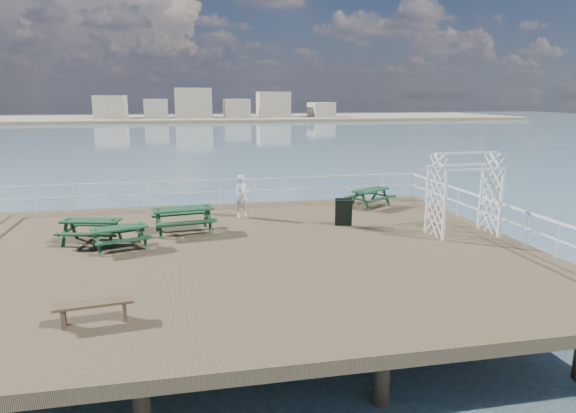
% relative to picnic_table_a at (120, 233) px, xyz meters
% --- Properties ---
extents(ground, '(18.00, 14.00, 0.30)m').
position_rel_picnic_table_a_xyz_m(ground, '(3.48, -0.81, -0.65)').
color(ground, brown).
rests_on(ground, ground).
extents(sea_backdrop, '(300.00, 300.00, 9.20)m').
position_rel_picnic_table_a_xyz_m(sea_backdrop, '(16.01, 133.26, -1.01)').
color(sea_backdrop, '#415F6E').
rests_on(sea_backdrop, ground).
extents(railing, '(17.77, 13.76, 1.10)m').
position_rel_picnic_table_a_xyz_m(railing, '(3.40, 1.76, 0.37)').
color(railing, silver).
rests_on(railing, ground).
extents(picnic_table_a, '(1.95, 1.75, 0.78)m').
position_rel_picnic_table_a_xyz_m(picnic_table_a, '(0.00, 0.00, 0.00)').
color(picnic_table_a, '#153A1B').
rests_on(picnic_table_a, ground).
extents(picnic_table_b, '(2.21, 1.88, 0.97)m').
position_rel_picnic_table_a_xyz_m(picnic_table_b, '(1.91, 1.60, 0.12)').
color(picnic_table_b, '#153A1B').
rests_on(picnic_table_b, ground).
extents(picnic_table_c, '(2.23, 2.13, 0.85)m').
position_rel_picnic_table_a_xyz_m(picnic_table_c, '(9.60, 4.23, 0.04)').
color(picnic_table_c, '#153A1B').
rests_on(picnic_table_c, ground).
extents(picnic_table_d, '(2.06, 1.81, 0.86)m').
position_rel_picnic_table_a_xyz_m(picnic_table_d, '(-0.94, 0.87, 0.05)').
color(picnic_table_d, '#153A1B').
rests_on(picnic_table_d, ground).
extents(flat_bench_near, '(1.60, 0.58, 0.45)m').
position_rel_picnic_table_a_xyz_m(flat_bench_near, '(0.07, -5.32, -0.17)').
color(flat_bench_near, brown).
rests_on(flat_bench_near, ground).
extents(trellis_arbor, '(2.27, 1.27, 2.78)m').
position_rel_picnic_table_a_xyz_m(trellis_arbor, '(11.08, -0.53, 0.73)').
color(trellis_arbor, silver).
rests_on(trellis_arbor, ground).
extents(sandwich_board, '(0.70, 0.59, 0.99)m').
position_rel_picnic_table_a_xyz_m(sandwich_board, '(7.53, 1.39, -0.02)').
color(sandwich_board, black).
rests_on(sandwich_board, ground).
extents(person, '(0.68, 0.55, 1.62)m').
position_rel_picnic_table_a_xyz_m(person, '(4.14, 3.50, 0.31)').
color(person, silver).
rests_on(person, ground).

